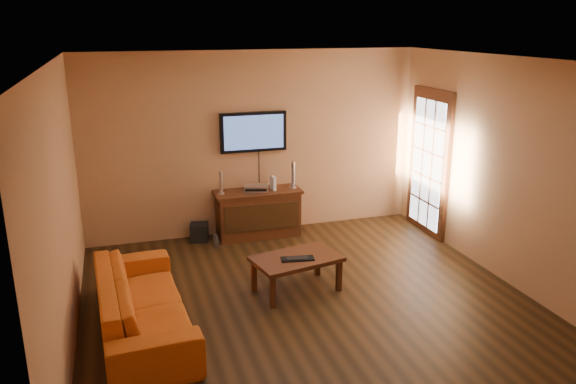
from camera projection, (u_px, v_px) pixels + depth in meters
name	position (u px, v px, depth m)	size (l,w,h in m)	color
ground_plane	(310.00, 304.00, 6.37)	(5.00, 5.00, 0.00)	black
room_walls	(294.00, 147.00, 6.45)	(5.00, 5.00, 5.00)	tan
french_door	(429.00, 164.00, 8.32)	(0.07, 1.02, 2.22)	#3D1D0E
media_console	(258.00, 213.00, 8.31)	(1.28, 0.49, 0.70)	#3D1D0E
television	(253.00, 132.00, 8.16)	(0.98, 0.08, 0.58)	black
coffee_table	(296.00, 261.00, 6.59)	(1.11, 0.79, 0.43)	#3D1D0E
sofa	(142.00, 294.00, 5.70)	(2.15, 0.63, 0.84)	#C65716
speaker_left	(221.00, 183.00, 8.02)	(0.09, 0.09, 0.34)	silver
speaker_right	(293.00, 176.00, 8.31)	(0.11, 0.11, 0.39)	silver
av_receiver	(256.00, 188.00, 8.22)	(0.36, 0.25, 0.08)	silver
game_console	(273.00, 183.00, 8.25)	(0.04, 0.15, 0.20)	white
subwoofer	(199.00, 232.00, 8.19)	(0.26, 0.26, 0.26)	black
bottle	(216.00, 241.00, 7.94)	(0.07, 0.07, 0.21)	white
keyboard	(297.00, 259.00, 6.50)	(0.40, 0.20, 0.02)	black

